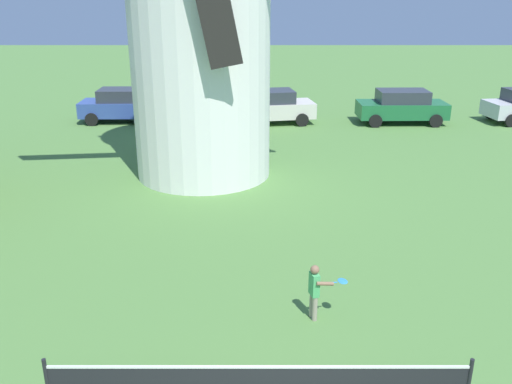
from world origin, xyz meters
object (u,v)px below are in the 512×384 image
Objects in this scene: player_far at (314,289)px; parked_car_cream at (265,106)px; tennis_net at (256,383)px; parked_car_blue at (123,105)px; parked_car_green at (400,106)px.

player_far is 16.39m from parked_car_cream.
player_far is at bearing 67.93° from tennis_net.
parked_car_blue is at bearing 107.88° from tennis_net.
parked_car_cream is 1.12× the size of parked_car_green.
tennis_net is at bearing -112.07° from player_far.
player_far is (1.10, 2.70, -0.04)m from tennis_net.
parked_car_cream is 6.33m from parked_car_green.
parked_car_cream is (-0.60, 16.38, 0.17)m from player_far.
player_far reaches higher than tennis_net.
parked_car_cream is (6.77, -0.39, 0.00)m from parked_car_blue.
player_far is at bearing -87.89° from parked_car_cream.
parked_car_cream is (0.49, 19.08, 0.12)m from tennis_net.
parked_car_cream reaches higher than player_far.
player_far is 17.40m from parked_car_green.
player_far is at bearing -66.25° from parked_car_blue.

